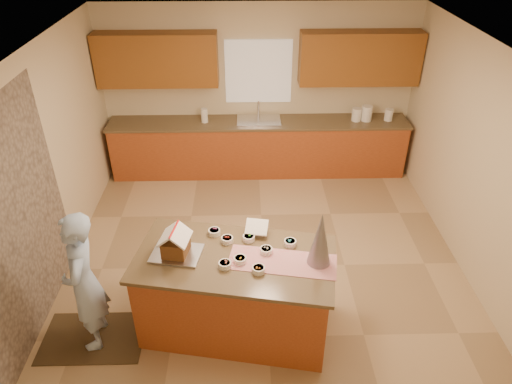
# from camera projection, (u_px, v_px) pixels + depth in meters

# --- Properties ---
(floor) EXTENTS (5.50, 5.50, 0.00)m
(floor) POSITION_uv_depth(u_px,v_px,m) (264.00, 266.00, 6.00)
(floor) COLOR tan
(floor) RESTS_ON ground
(ceiling) EXTENTS (5.50, 5.50, 0.00)m
(ceiling) POSITION_uv_depth(u_px,v_px,m) (267.00, 55.00, 4.55)
(ceiling) COLOR silver
(ceiling) RESTS_ON floor
(wall_back) EXTENTS (5.50, 5.50, 0.00)m
(wall_back) POSITION_uv_depth(u_px,v_px,m) (258.00, 89.00, 7.60)
(wall_back) COLOR beige
(wall_back) RESTS_ON floor
(wall_left) EXTENTS (5.50, 5.50, 0.00)m
(wall_left) POSITION_uv_depth(u_px,v_px,m) (41.00, 178.00, 5.23)
(wall_left) COLOR beige
(wall_left) RESTS_ON floor
(wall_right) EXTENTS (5.50, 5.50, 0.00)m
(wall_right) POSITION_uv_depth(u_px,v_px,m) (485.00, 172.00, 5.33)
(wall_right) COLOR beige
(wall_right) RESTS_ON floor
(stone_accent) EXTENTS (0.00, 2.50, 2.50)m
(stone_accent) POSITION_uv_depth(u_px,v_px,m) (16.00, 228.00, 4.61)
(stone_accent) COLOR gray
(stone_accent) RESTS_ON wall_left
(window_curtain) EXTENTS (1.05, 0.03, 1.00)m
(window_curtain) POSITION_uv_depth(u_px,v_px,m) (258.00, 72.00, 7.41)
(window_curtain) COLOR white
(window_curtain) RESTS_ON wall_back
(back_counter_base) EXTENTS (4.80, 0.60, 0.88)m
(back_counter_base) POSITION_uv_depth(u_px,v_px,m) (259.00, 148.00, 7.83)
(back_counter_base) COLOR #A04A21
(back_counter_base) RESTS_ON floor
(back_counter_top) EXTENTS (4.85, 0.63, 0.04)m
(back_counter_top) POSITION_uv_depth(u_px,v_px,m) (259.00, 123.00, 7.59)
(back_counter_top) COLOR brown
(back_counter_top) RESTS_ON back_counter_base
(upper_cabinet_left) EXTENTS (1.85, 0.35, 0.80)m
(upper_cabinet_left) POSITION_uv_depth(u_px,v_px,m) (157.00, 60.00, 7.12)
(upper_cabinet_left) COLOR brown
(upper_cabinet_left) RESTS_ON wall_back
(upper_cabinet_right) EXTENTS (1.85, 0.35, 0.80)m
(upper_cabinet_right) POSITION_uv_depth(u_px,v_px,m) (360.00, 58.00, 7.18)
(upper_cabinet_right) COLOR brown
(upper_cabinet_right) RESTS_ON wall_back
(sink) EXTENTS (0.70, 0.45, 0.12)m
(sink) POSITION_uv_depth(u_px,v_px,m) (259.00, 123.00, 7.59)
(sink) COLOR silver
(sink) RESTS_ON back_counter_top
(faucet) EXTENTS (0.03, 0.03, 0.28)m
(faucet) POSITION_uv_depth(u_px,v_px,m) (258.00, 109.00, 7.65)
(faucet) COLOR silver
(faucet) RESTS_ON back_counter_top
(island_base) EXTENTS (2.04, 1.28, 0.93)m
(island_base) POSITION_uv_depth(u_px,v_px,m) (236.00, 294.00, 4.94)
(island_base) COLOR #A04A21
(island_base) RESTS_ON floor
(island_top) EXTENTS (2.14, 1.38, 0.04)m
(island_top) POSITION_uv_depth(u_px,v_px,m) (235.00, 259.00, 4.68)
(island_top) COLOR brown
(island_top) RESTS_ON island_base
(table_runner) EXTENTS (1.11, 0.57, 0.01)m
(table_runner) POSITION_uv_depth(u_px,v_px,m) (282.00, 262.00, 4.60)
(table_runner) COLOR #B00C23
(table_runner) RESTS_ON island_top
(baking_tray) EXTENTS (0.54, 0.44, 0.03)m
(baking_tray) POSITION_uv_depth(u_px,v_px,m) (177.00, 254.00, 4.69)
(baking_tray) COLOR silver
(baking_tray) RESTS_ON island_top
(cookbook) EXTENTS (0.26, 0.22, 0.10)m
(cookbook) POSITION_uv_depth(u_px,v_px,m) (257.00, 227.00, 4.93)
(cookbook) COLOR white
(cookbook) RESTS_ON island_top
(tinsel_tree) EXTENTS (0.27, 0.27, 0.58)m
(tinsel_tree) POSITION_uv_depth(u_px,v_px,m) (320.00, 239.00, 4.45)
(tinsel_tree) COLOR #A8A7B3
(tinsel_tree) RESTS_ON island_top
(rug) EXTENTS (1.07, 0.70, 0.01)m
(rug) POSITION_uv_depth(u_px,v_px,m) (94.00, 338.00, 5.03)
(rug) COLOR black
(rug) RESTS_ON floor
(boy) EXTENTS (0.45, 0.62, 1.58)m
(boy) POSITION_uv_depth(u_px,v_px,m) (84.00, 283.00, 4.61)
(boy) COLOR #A5C2EA
(boy) RESTS_ON rug
(canister_a) EXTENTS (0.15, 0.15, 0.21)m
(canister_a) POSITION_uv_depth(u_px,v_px,m) (356.00, 114.00, 7.55)
(canister_a) COLOR white
(canister_a) RESTS_ON back_counter_top
(canister_b) EXTENTS (0.17, 0.17, 0.25)m
(canister_b) POSITION_uv_depth(u_px,v_px,m) (367.00, 113.00, 7.55)
(canister_b) COLOR white
(canister_b) RESTS_ON back_counter_top
(canister_c) EXTENTS (0.13, 0.13, 0.19)m
(canister_c) POSITION_uv_depth(u_px,v_px,m) (389.00, 115.00, 7.57)
(canister_c) COLOR white
(canister_c) RESTS_ON back_counter_top
(paper_towel) EXTENTS (0.10, 0.10, 0.23)m
(paper_towel) POSITION_uv_depth(u_px,v_px,m) (204.00, 115.00, 7.50)
(paper_towel) COLOR white
(paper_towel) RESTS_ON back_counter_top
(gingerbread_house) EXTENTS (0.34, 0.34, 0.30)m
(gingerbread_house) POSITION_uv_depth(u_px,v_px,m) (175.00, 244.00, 4.62)
(gingerbread_house) COLOR brown
(gingerbread_house) RESTS_ON baking_tray
(candy_bowls) EXTENTS (0.91, 0.72, 0.06)m
(candy_bowls) POSITION_uv_depth(u_px,v_px,m) (246.00, 249.00, 4.73)
(candy_bowls) COLOR #36B2CC
(candy_bowls) RESTS_ON island_top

